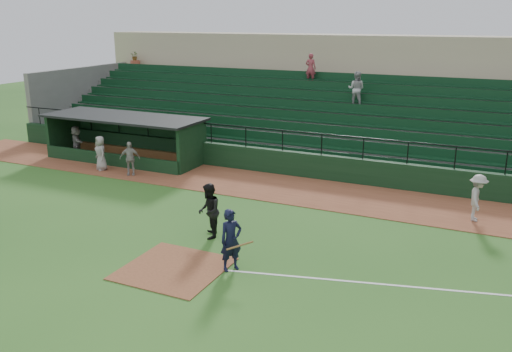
% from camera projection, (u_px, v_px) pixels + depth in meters
% --- Properties ---
extents(ground, '(90.00, 90.00, 0.00)m').
position_uv_depth(ground, '(191.00, 256.00, 17.60)').
color(ground, '#2C5E1E').
rests_on(ground, ground).
extents(warning_track, '(40.00, 4.00, 0.03)m').
position_uv_depth(warning_track, '(284.00, 188.00, 24.55)').
color(warning_track, brown).
rests_on(warning_track, ground).
extents(home_plate_dirt, '(3.00, 3.00, 0.03)m').
position_uv_depth(home_plate_dirt, '(174.00, 268.00, 16.73)').
color(home_plate_dirt, brown).
rests_on(home_plate_dirt, ground).
extents(foul_line, '(17.49, 4.44, 0.01)m').
position_uv_depth(foul_line, '(454.00, 291.00, 15.39)').
color(foul_line, white).
rests_on(foul_line, ground).
extents(stadium_structure, '(38.00, 13.08, 6.40)m').
position_uv_depth(stadium_structure, '(340.00, 110.00, 31.25)').
color(stadium_structure, black).
rests_on(stadium_structure, ground).
extents(dugout, '(8.90, 3.20, 2.42)m').
position_uv_depth(dugout, '(130.00, 134.00, 29.50)').
color(dugout, black).
rests_on(dugout, ground).
extents(batter_at_plate, '(1.19, 0.85, 1.96)m').
position_uv_depth(batter_at_plate, '(231.00, 240.00, 16.42)').
color(batter_at_plate, black).
rests_on(batter_at_plate, ground).
extents(umpire, '(1.10, 1.19, 1.97)m').
position_uv_depth(umpire, '(209.00, 211.00, 18.87)').
color(umpire, black).
rests_on(umpire, ground).
extents(runner, '(0.76, 1.22, 1.81)m').
position_uv_depth(runner, '(477.00, 198.00, 20.39)').
color(runner, '#A5A09A').
rests_on(runner, warning_track).
extents(dugout_player_a, '(1.04, 0.86, 1.67)m').
position_uv_depth(dugout_player_a, '(130.00, 158.00, 26.38)').
color(dugout_player_a, '#A49F99').
rests_on(dugout_player_a, warning_track).
extents(dugout_player_b, '(1.02, 0.91, 1.74)m').
position_uv_depth(dugout_player_b, '(101.00, 153.00, 27.25)').
color(dugout_player_b, '#99948F').
rests_on(dugout_player_b, warning_track).
extents(dugout_player_c, '(1.53, 1.41, 1.70)m').
position_uv_depth(dugout_player_c, '(77.00, 141.00, 29.95)').
color(dugout_player_c, gray).
rests_on(dugout_player_c, warning_track).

